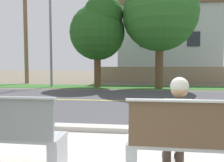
{
  "coord_description": "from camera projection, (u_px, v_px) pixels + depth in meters",
  "views": [
    {
      "loc": [
        0.58,
        -2.13,
        1.38
      ],
      "look_at": [
        -0.14,
        3.59,
        1.0
      ],
      "focal_mm": 34.45,
      "sensor_mm": 36.0,
      "label": 1
    }
  ],
  "objects": [
    {
      "name": "ground_plane",
      "position": [
        126.0,
        96.0,
        10.19
      ],
      "size": [
        140.0,
        140.0,
        0.0
      ],
      "primitive_type": "plane",
      "color": "#665B4C"
    },
    {
      "name": "curb_edge",
      "position": [
        111.0,
        129.0,
        4.59
      ],
      "size": [
        44.0,
        0.3,
        0.11
      ],
      "primitive_type": "cube",
      "color": "#ADA89E",
      "rests_on": "ground_plane"
    },
    {
      "name": "street_asphalt",
      "position": [
        124.0,
        101.0,
        8.7
      ],
      "size": [
        52.0,
        8.0,
        0.01
      ],
      "primitive_type": "cube",
      "color": "#424247",
      "rests_on": "ground_plane"
    },
    {
      "name": "road_centre_line",
      "position": [
        124.0,
        101.0,
        8.7
      ],
      "size": [
        48.0,
        0.14,
        0.01
      ],
      "primitive_type": "cube",
      "color": "#E0CC4C",
      "rests_on": "ground_plane"
    },
    {
      "name": "far_verge_grass",
      "position": [
        130.0,
        87.0,
        14.6
      ],
      "size": [
        48.0,
        2.8,
        0.02
      ],
      "primitive_type": "cube",
      "color": "#2D6026",
      "rests_on": "ground_plane"
    },
    {
      "name": "bench_right",
      "position": [
        202.0,
        143.0,
        2.59
      ],
      "size": [
        1.82,
        0.48,
        1.01
      ],
      "color": "silver",
      "rests_on": "ground_plane"
    },
    {
      "name": "seated_person_olive",
      "position": [
        177.0,
        121.0,
        2.77
      ],
      "size": [
        0.52,
        0.68,
        1.25
      ],
      "color": "#47382D",
      "rests_on": "ground_plane"
    },
    {
      "name": "streetlamp",
      "position": [
        52.0,
        28.0,
        14.81
      ],
      "size": [
        0.24,
        2.1,
        7.07
      ],
      "color": "gray",
      "rests_on": "ground_plane"
    },
    {
      "name": "shade_tree_far_left",
      "position": [
        99.0,
        28.0,
        14.23
      ],
      "size": [
        3.67,
        3.67,
        6.05
      ],
      "color": "brown",
      "rests_on": "ground_plane"
    },
    {
      "name": "shade_tree_left",
      "position": [
        163.0,
        8.0,
        13.48
      ],
      "size": [
        4.77,
        4.77,
        7.86
      ],
      "color": "brown",
      "rests_on": "ground_plane"
    },
    {
      "name": "garden_wall",
      "position": [
        171.0,
        75.0,
        19.36
      ],
      "size": [
        13.0,
        0.36,
        1.4
      ],
      "primitive_type": "cube",
      "color": "gray",
      "rests_on": "ground_plane"
    },
    {
      "name": "house_across_street",
      "position": [
        165.0,
        43.0,
        22.34
      ],
      "size": [
        10.01,
        6.91,
        7.59
      ],
      "color": "#B7BCC1",
      "rests_on": "ground_plane"
    }
  ]
}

